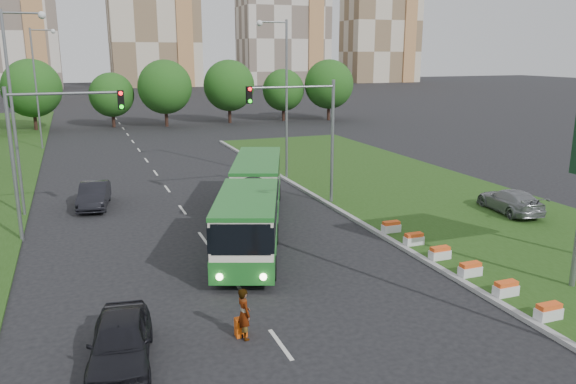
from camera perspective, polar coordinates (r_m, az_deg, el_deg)
name	(u,v)px	position (r m, az deg, el deg)	size (l,w,h in m)	color
ground	(297,270)	(25.76, 0.93, -7.97)	(360.00, 360.00, 0.00)	black
grass_median	(434,201)	(38.49, 14.62, -0.86)	(14.00, 60.00, 0.15)	#204112
median_kerb	(340,211)	(35.00, 5.28, -1.90)	(0.30, 60.00, 0.18)	#979797
lane_markings	(163,183)	(43.67, -12.58, 0.89)	(0.20, 100.00, 0.01)	beige
flower_planters	(454,261)	(26.73, 16.55, -6.71)	(1.10, 11.50, 0.60)	silver
traffic_mast_median	(309,123)	(35.23, 2.16, 6.99)	(5.76, 0.32, 8.00)	gray
traffic_mast_left	(45,138)	(31.51, -23.45, 5.02)	(5.76, 0.32, 8.00)	gray
street_lamps	(184,118)	(32.92, -10.50, 7.41)	(36.00, 60.00, 12.00)	gray
tree_line	(217,91)	(79.63, -7.20, 10.16)	(120.00, 8.00, 9.00)	#1C4D14
apartment_tower_east	(283,7)	(184.18, -0.52, 18.27)	(27.00, 15.00, 47.00)	beige
midrise_east	(381,21)	(198.84, 9.41, 16.77)	(24.00, 14.00, 40.00)	beige
articulated_bus	(248,200)	(30.94, -4.05, -0.82)	(2.70, 17.30, 2.85)	silver
car_left_near	(121,341)	(19.00, -16.65, -14.32)	(1.89, 4.69, 1.60)	black
car_left_far	(94,195)	(37.87, -19.10, -0.30)	(1.68, 4.81, 1.59)	black
car_median	(510,201)	(36.75, 21.62, -0.82)	(2.01, 4.94, 1.43)	gray
pedestrian	(244,314)	(19.73, -4.49, -12.22)	(0.67, 0.44, 1.85)	gray
shopping_trolley	(241,327)	(20.15, -4.81, -13.54)	(0.39, 0.41, 0.67)	#DF4E0B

